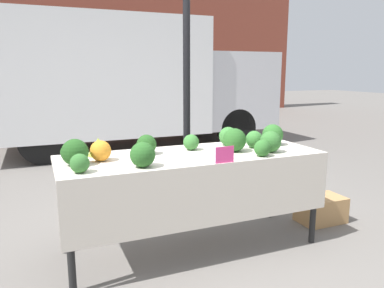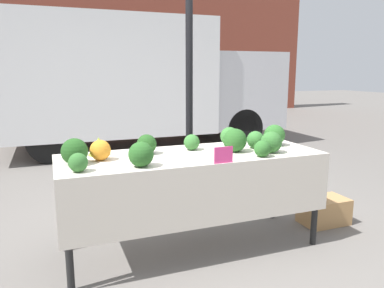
# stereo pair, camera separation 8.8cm
# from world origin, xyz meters

# --- Properties ---
(ground_plane) EXTENTS (40.00, 40.00, 0.00)m
(ground_plane) POSITION_xyz_m (0.00, 0.00, 0.00)
(ground_plane) COLOR slate
(building_facade) EXTENTS (16.00, 0.60, 5.44)m
(building_facade) POSITION_xyz_m (0.00, 9.94, 2.72)
(building_facade) COLOR brown
(building_facade) RESTS_ON ground_plane
(tent_pole) EXTENTS (0.07, 0.07, 2.78)m
(tent_pole) POSITION_xyz_m (0.27, 0.78, 1.39)
(tent_pole) COLOR black
(tent_pole) RESTS_ON ground_plane
(parked_truck) EXTENTS (5.15, 2.05, 2.35)m
(parked_truck) POSITION_xyz_m (0.51, 4.35, 1.26)
(parked_truck) COLOR white
(parked_truck) RESTS_ON ground_plane
(market_table) EXTENTS (2.06, 0.74, 0.79)m
(market_table) POSITION_xyz_m (0.00, -0.06, 0.69)
(market_table) COLOR beige
(market_table) RESTS_ON ground_plane
(orange_cauliflower) EXTENTS (0.15, 0.15, 0.15)m
(orange_cauliflower) POSITION_xyz_m (-0.70, 0.04, 0.87)
(orange_cauliflower) COLOR orange
(orange_cauliflower) RESTS_ON market_table
(romanesco_head) EXTENTS (0.17, 0.17, 0.14)m
(romanesco_head) POSITION_xyz_m (-0.69, 0.23, 0.86)
(romanesco_head) COLOR #93B238
(romanesco_head) RESTS_ON market_table
(broccoli_head_0) EXTENTS (0.15, 0.15, 0.15)m
(broccoli_head_0) POSITION_xyz_m (0.58, 0.02, 0.86)
(broccoli_head_0) COLOR #387533
(broccoli_head_0) RESTS_ON market_table
(broccoli_head_1) EXTENTS (0.13, 0.13, 0.13)m
(broccoli_head_1) POSITION_xyz_m (0.46, -0.28, 0.85)
(broccoli_head_1) COLOR #2D6628
(broccoli_head_1) RESTS_ON market_table
(broccoli_head_2) EXTENTS (0.17, 0.17, 0.17)m
(broccoli_head_2) POSITION_xyz_m (0.60, -0.18, 0.87)
(broccoli_head_2) COLOR #336B2D
(broccoli_head_2) RESTS_ON market_table
(broccoli_head_3) EXTENTS (0.19, 0.19, 0.19)m
(broccoli_head_3) POSITION_xyz_m (-0.88, -0.02, 0.88)
(broccoli_head_3) COLOR #23511E
(broccoli_head_3) RESTS_ON market_table
(broccoli_head_4) EXTENTS (0.17, 0.17, 0.17)m
(broccoli_head_4) POSITION_xyz_m (-0.47, -0.25, 0.88)
(broccoli_head_4) COLOR #285B23
(broccoli_head_4) RESTS_ON market_table
(broccoli_head_5) EXTENTS (0.13, 0.13, 0.13)m
(broccoli_head_5) POSITION_xyz_m (0.05, 0.14, 0.85)
(broccoli_head_5) COLOR #387533
(broccoli_head_5) RESTS_ON market_table
(broccoli_head_6) EXTENTS (0.12, 0.12, 0.12)m
(broccoli_head_6) POSITION_xyz_m (-0.91, 0.14, 0.85)
(broccoli_head_6) COLOR #285B23
(broccoli_head_6) RESTS_ON market_table
(broccoli_head_7) EXTENTS (0.16, 0.16, 0.16)m
(broccoli_head_7) POSITION_xyz_m (0.43, 0.20, 0.87)
(broccoli_head_7) COLOR #387533
(broccoli_head_7) RESTS_ON market_table
(broccoli_head_8) EXTENTS (0.18, 0.18, 0.18)m
(broccoli_head_8) POSITION_xyz_m (0.80, 0.07, 0.88)
(broccoli_head_8) COLOR #2D6628
(broccoli_head_8) RESTS_ON market_table
(broccoli_head_9) EXTENTS (0.13, 0.13, 0.13)m
(broccoli_head_9) POSITION_xyz_m (-0.88, -0.24, 0.85)
(broccoli_head_9) COLOR #336B2D
(broccoli_head_9) RESTS_ON market_table
(broccoli_head_10) EXTENTS (0.16, 0.16, 0.16)m
(broccoli_head_10) POSITION_xyz_m (-0.33, 0.13, 0.87)
(broccoli_head_10) COLOR #23511E
(broccoli_head_10) RESTS_ON market_table
(broccoli_head_11) EXTENTS (0.19, 0.19, 0.19)m
(broccoli_head_11) POSITION_xyz_m (0.35, -0.05, 0.88)
(broccoli_head_11) COLOR #285B23
(broccoli_head_11) RESTS_ON market_table
(price_sign) EXTENTS (0.14, 0.01, 0.12)m
(price_sign) POSITION_xyz_m (0.10, -0.36, 0.85)
(price_sign) COLOR #E53D84
(price_sign) RESTS_ON market_table
(produce_crate) EXTENTS (0.43, 0.29, 0.25)m
(produce_crate) POSITION_xyz_m (1.35, 0.02, 0.12)
(produce_crate) COLOR tan
(produce_crate) RESTS_ON ground_plane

